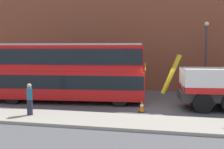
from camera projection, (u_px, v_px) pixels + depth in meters
The scene contains 6 objects.
ground_plane at pixel (161, 107), 17.34m from camera, with size 120.00×120.00×0.00m, color #4C4C51.
near_kerb at pixel (158, 123), 13.24m from camera, with size 60.00×2.80×0.15m, color gray.
double_decker_bus at pixel (65, 70), 18.79m from camera, with size 11.20×3.63×4.06m.
pedestrian_onlooker at pixel (30, 100), 14.57m from camera, with size 0.44×0.48×1.71m.
traffic_cone_near_bus at pixel (142, 106), 15.93m from camera, with size 0.36×0.36×0.72m.
street_lamp at pixel (206, 52), 21.54m from camera, with size 0.36×0.36×5.83m.
Camera 1 is at (0.54, -17.34, 3.68)m, focal length 43.64 mm.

